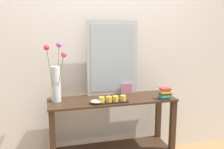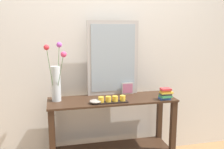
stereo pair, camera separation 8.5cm
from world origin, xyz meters
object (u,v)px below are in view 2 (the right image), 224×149
console_table (112,126)px  mirror_leaning (113,58)px  decorative_bowl (95,101)px  candle_tray (112,100)px  tall_vase_left (56,79)px  picture_frame_small (128,88)px  book_stack (165,94)px

console_table → mirror_leaning: size_ratio=1.63×
mirror_leaning → decorative_bowl: size_ratio=6.76×
mirror_leaning → candle_tray: 0.51m
mirror_leaning → decorative_bowl: (-0.25, -0.31, -0.39)m
tall_vase_left → candle_tray: size_ratio=1.89×
mirror_leaning → tall_vase_left: size_ratio=1.36×
decorative_bowl → console_table: bearing=33.3°
candle_tray → decorative_bowl: bearing=177.5°
console_table → candle_tray: size_ratio=4.21×
console_table → mirror_leaning: (0.05, 0.18, 0.72)m
picture_frame_small → book_stack: 0.44m
mirror_leaning → tall_vase_left: bearing=-167.4°
decorative_bowl → book_stack: (0.74, -0.02, 0.04)m
console_table → book_stack: book_stack is taller
picture_frame_small → candle_tray: bearing=-131.0°
decorative_bowl → candle_tray: bearing=-2.5°
decorative_bowl → book_stack: size_ratio=0.90×
picture_frame_small → book_stack: picture_frame_small is taller
tall_vase_left → console_table: bearing=-4.4°
picture_frame_small → console_table: bearing=-145.6°
console_table → decorative_bowl: bearing=-146.7°
picture_frame_small → tall_vase_left: bearing=-172.4°
candle_tray → tall_vase_left: bearing=161.3°
mirror_leaning → book_stack: size_ratio=6.11×
mirror_leaning → book_stack: mirror_leaning is taller
candle_tray → mirror_leaning: bearing=74.9°
tall_vase_left → candle_tray: bearing=-18.7°
picture_frame_small → mirror_leaning: bearing=167.5°
decorative_bowl → tall_vase_left: bearing=154.8°
picture_frame_small → book_stack: bearing=-42.8°
console_table → tall_vase_left: (-0.57, 0.04, 0.54)m
mirror_leaning → decorative_bowl: bearing=-128.8°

